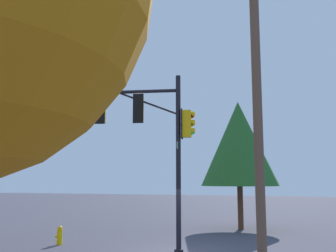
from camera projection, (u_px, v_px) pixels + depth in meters
signal_pole_assembly at (135, 125)px, 15.94m from camera, size 6.30×1.64×7.15m
utility_pole at (258, 118)px, 11.02m from camera, size 1.64×0.96×8.97m
fire_hydrant at (60, 235)px, 17.25m from camera, size 0.33×0.24×0.83m
tree_near at (239, 143)px, 23.33m from camera, size 4.60×4.60×7.64m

